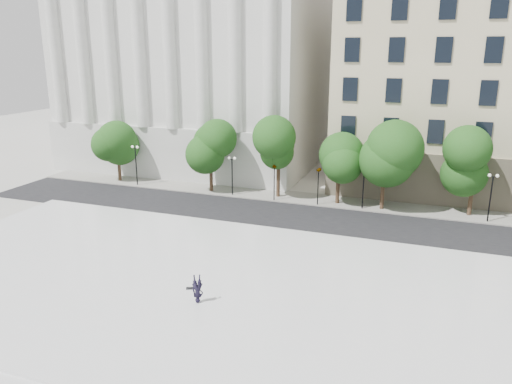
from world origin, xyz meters
TOP-DOWN VIEW (x-y plane):
  - ground at (0.00, 0.00)m, footprint 160.00×160.00m
  - plaza at (0.00, 3.00)m, footprint 44.00×22.00m
  - street at (0.00, 18.00)m, footprint 60.00×8.00m
  - far_sidewalk at (0.00, 24.00)m, footprint 60.00×4.00m
  - building_west at (-17.00, 38.57)m, footprint 31.50×27.65m
  - traffic_light_west at (-2.29, 22.30)m, footprint 0.84×1.96m
  - traffic_light_east at (2.06, 22.30)m, footprint 0.99×1.87m
  - person_lying at (0.22, 0.65)m, footprint 1.29×1.80m
  - skateboard at (-0.82, 2.05)m, footprint 0.83×0.52m
  - street_trees at (1.58, 23.38)m, footprint 46.04×4.86m
  - lamp_posts at (-0.45, 22.60)m, footprint 35.88×0.28m

SIDE VIEW (x-z plane):
  - ground at x=0.00m, z-range 0.00..0.00m
  - street at x=0.00m, z-range 0.00..0.02m
  - far_sidewalk at x=0.00m, z-range 0.00..0.12m
  - plaza at x=0.00m, z-range 0.00..0.45m
  - skateboard at x=-0.82m, z-range 0.45..0.53m
  - person_lying at x=0.22m, z-range 0.45..0.91m
  - lamp_posts at x=-0.45m, z-range 0.74..5.19m
  - traffic_light_east at x=2.06m, z-range 1.62..5.86m
  - traffic_light_west at x=-2.29m, z-range 1.63..5.91m
  - street_trees at x=1.58m, z-range 1.11..8.45m
  - building_west at x=-17.00m, z-range 0.09..25.69m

